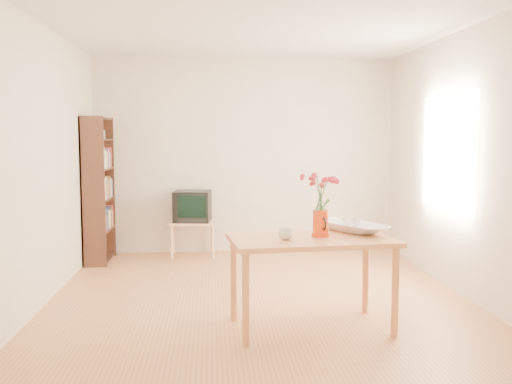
{
  "coord_description": "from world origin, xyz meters",
  "views": [
    {
      "loc": [
        -0.44,
        -5.42,
        1.56
      ],
      "look_at": [
        0.0,
        0.3,
        1.0
      ],
      "focal_mm": 40.0,
      "sensor_mm": 36.0,
      "label": 1
    }
  ],
  "objects": [
    {
      "name": "teacup_b",
      "position": [
        0.79,
        -0.66,
        0.93
      ],
      "size": [
        0.08,
        0.08,
        0.07
      ],
      "primitive_type": "imported",
      "rotation": [
        0.0,
        0.0,
        1.47
      ],
      "color": "white",
      "rests_on": "bowl"
    },
    {
      "name": "television",
      "position": [
        -0.7,
        1.98,
        0.66
      ],
      "size": [
        0.5,
        0.47,
        0.4
      ],
      "rotation": [
        0.0,
        0.0,
        -0.11
      ],
      "color": "black",
      "rests_on": "tv_stand"
    },
    {
      "name": "pitcher",
      "position": [
        0.43,
        -0.9,
        0.85
      ],
      "size": [
        0.14,
        0.22,
        0.22
      ],
      "rotation": [
        0.0,
        0.0,
        0.15
      ],
      "color": "red",
      "rests_on": "table"
    },
    {
      "name": "room",
      "position": [
        0.03,
        0.0,
        1.3
      ],
      "size": [
        4.5,
        4.5,
        4.5
      ],
      "color": "#AC6D3D",
      "rests_on": "ground"
    },
    {
      "name": "bookshelf",
      "position": [
        -1.85,
        1.75,
        0.84
      ],
      "size": [
        0.28,
        0.7,
        1.8
      ],
      "color": "#321910",
      "rests_on": "ground"
    },
    {
      "name": "tv_stand",
      "position": [
        -0.7,
        1.97,
        0.39
      ],
      "size": [
        0.6,
        0.45,
        0.46
      ],
      "color": "tan",
      "rests_on": "ground"
    },
    {
      "name": "mug",
      "position": [
        0.13,
        -1.03,
        0.79
      ],
      "size": [
        0.13,
        0.13,
        0.09
      ],
      "primitive_type": "imported",
      "rotation": [
        0.0,
        0.0,
        3.4
      ],
      "color": "white",
      "rests_on": "table"
    },
    {
      "name": "flowers",
      "position": [
        0.43,
        -0.9,
        1.13
      ],
      "size": [
        0.25,
        0.25,
        0.35
      ],
      "primitive_type": null,
      "color": "#BE2C3A",
      "rests_on": "pitcher"
    },
    {
      "name": "table",
      "position": [
        0.35,
        -0.94,
        0.66
      ],
      "size": [
        1.37,
        0.87,
        0.75
      ],
      "rotation": [
        0.0,
        0.0,
        0.11
      ],
      "color": "#C27742",
      "rests_on": "ground"
    },
    {
      "name": "teacup_a",
      "position": [
        0.7,
        -0.68,
        0.94
      ],
      "size": [
        0.09,
        0.09,
        0.07
      ],
      "primitive_type": "imported",
      "rotation": [
        0.0,
        0.0,
        0.18
      ],
      "color": "white",
      "rests_on": "bowl"
    },
    {
      "name": "bowl",
      "position": [
        0.74,
        -0.68,
        0.98
      ],
      "size": [
        0.66,
        0.66,
        0.46
      ],
      "primitive_type": "imported",
      "rotation": [
        0.0,
        0.0,
        0.53
      ],
      "color": "white",
      "rests_on": "table"
    }
  ]
}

